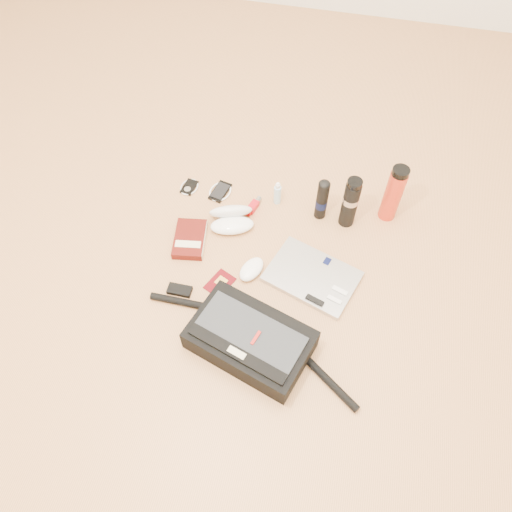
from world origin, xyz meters
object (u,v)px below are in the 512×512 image
(messenger_bag, at_px, (250,339))
(thermos_red, at_px, (393,194))
(laptop, at_px, (312,277))
(book, at_px, (190,239))
(thermos_black, at_px, (350,202))

(messenger_bag, xyz_separation_m, thermos_red, (0.43, 0.71, 0.08))
(laptop, xyz_separation_m, book, (-0.51, 0.06, 0.01))
(laptop, xyz_separation_m, thermos_black, (0.09, 0.31, 0.11))
(laptop, height_order, book, book)
(thermos_black, distance_m, thermos_red, 0.18)
(laptop, bearing_deg, thermos_black, 91.91)
(thermos_red, bearing_deg, book, -157.63)
(messenger_bag, height_order, book, messenger_bag)
(messenger_bag, bearing_deg, thermos_red, 76.67)
(book, bearing_deg, messenger_bag, -58.02)
(book, bearing_deg, thermos_red, 13.43)
(laptop, relative_size, thermos_black, 1.58)
(messenger_bag, bearing_deg, thermos_black, 85.15)
(messenger_bag, distance_m, laptop, 0.37)
(laptop, xyz_separation_m, thermos_red, (0.26, 0.38, 0.12))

